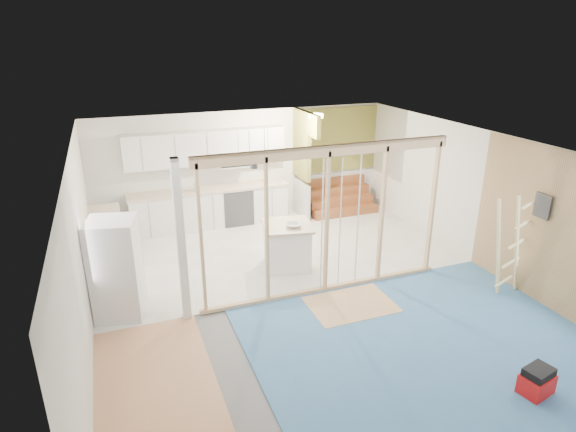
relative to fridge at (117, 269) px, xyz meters
name	(u,v)px	position (x,y,z in m)	size (l,w,h in m)	color
room	(310,224)	(3.05, -0.45, 0.49)	(7.01, 8.01, 2.61)	slate
floor_overlays	(311,291)	(3.13, -0.39, -0.80)	(7.00, 8.00, 0.03)	silver
stud_frame	(297,209)	(2.81, -0.45, 0.78)	(4.66, 0.14, 2.60)	tan
base_cabinets	(182,216)	(1.45, 2.91, -0.35)	(4.45, 2.24, 0.93)	white
upper_cabinets	(209,149)	(2.21, 3.37, 1.01)	(3.60, 0.41, 0.85)	white
green_partition	(328,176)	(5.10, 3.21, 0.13)	(2.25, 1.51, 2.60)	olive
pot_rack	(257,158)	(2.75, 1.44, 1.18)	(0.52, 0.52, 0.72)	black
sheathing_panel	(573,240)	(6.53, -2.45, 0.49)	(0.02, 4.00, 2.60)	tan
electrical_panel	(543,206)	(6.48, -1.85, 0.84)	(0.04, 0.30, 0.40)	#3A393F
ceiling_light	(316,116)	(4.45, 2.55, 1.73)	(0.32, 0.32, 0.08)	#FFEABF
fridge	(117,269)	(0.00, 0.00, 0.00)	(0.84, 0.82, 1.63)	silver
island	(287,246)	(3.06, 0.65, -0.38)	(1.06, 1.06, 0.88)	white
bowl	(294,225)	(3.13, 0.50, 0.10)	(0.29, 0.29, 0.07)	silver
soap_bottle_a	(196,185)	(1.84, 3.14, 0.26)	(0.11, 0.11, 0.29)	#9D9FAF
soap_bottle_b	(267,177)	(3.55, 3.34, 0.21)	(0.09, 0.09, 0.19)	white
toolbox	(537,382)	(4.72, -3.73, -0.63)	(0.45, 0.38, 0.38)	#B91111
ladder	(510,246)	(6.17, -1.64, 0.10)	(0.96, 0.11, 1.79)	beige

